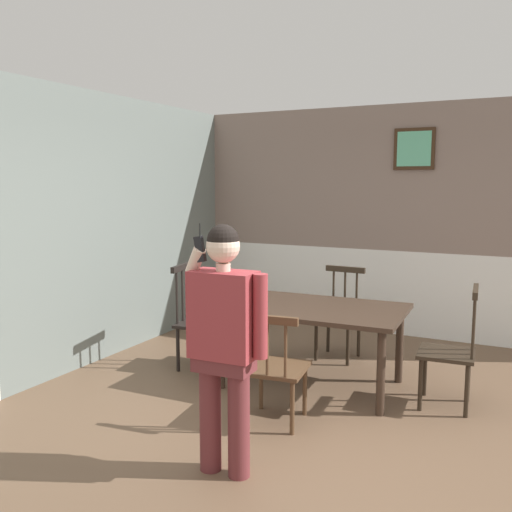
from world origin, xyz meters
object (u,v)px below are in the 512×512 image
at_px(dining_table, 312,315).
at_px(chair_at_table_head, 339,314).
at_px(person_figure, 225,335).
at_px(chair_opposite_corner, 451,350).
at_px(chair_near_window, 197,320).
at_px(chair_by_doorway, 274,367).

height_order(dining_table, chair_at_table_head, chair_at_table_head).
distance_m(dining_table, person_figure, 1.74).
relative_size(chair_opposite_corner, person_figure, 0.63).
xyz_separation_m(dining_table, chair_near_window, (-1.21, -0.05, -0.17)).
distance_m(chair_by_doorway, person_figure, 0.95).
height_order(chair_opposite_corner, person_figure, person_figure).
bearing_deg(chair_opposite_corner, person_figure, 143.03).
bearing_deg(person_figure, chair_opposite_corner, -125.18).
xyz_separation_m(chair_at_table_head, chair_opposite_corner, (1.24, -0.85, 0.01)).
relative_size(chair_at_table_head, person_figure, 0.60).
distance_m(chair_by_doorway, chair_opposite_corner, 1.51).
height_order(chair_near_window, person_figure, person_figure).
bearing_deg(chair_opposite_corner, chair_at_table_head, 51.49).
relative_size(chair_near_window, chair_opposite_corner, 1.02).
distance_m(dining_table, chair_at_table_head, 0.91).
distance_m(dining_table, chair_opposite_corner, 1.22).
bearing_deg(chair_opposite_corner, chair_by_doorway, 124.67).
distance_m(dining_table, chair_near_window, 1.22).
height_order(chair_by_doorway, chair_at_table_head, chair_at_table_head).
height_order(dining_table, chair_near_window, chair_near_window).
xyz_separation_m(chair_by_doorway, person_figure, (0.04, -0.82, 0.47)).
xyz_separation_m(dining_table, person_figure, (0.07, -1.72, 0.26)).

